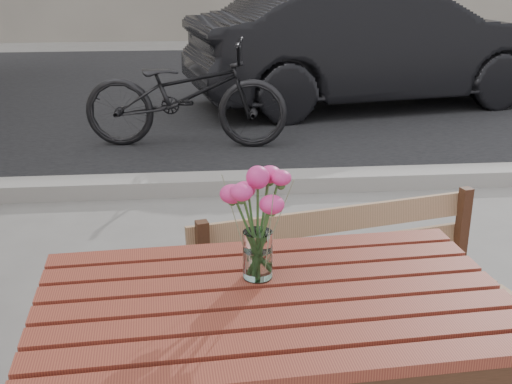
% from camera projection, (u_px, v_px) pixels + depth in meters
% --- Properties ---
extents(street, '(30.00, 8.12, 0.12)m').
position_uv_depth(street, '(236.00, 121.00, 6.78)').
color(street, black).
rests_on(street, ground).
extents(main_table, '(1.32, 0.83, 0.79)m').
position_uv_depth(main_table, '(273.00, 337.00, 1.78)').
color(main_table, maroon).
rests_on(main_table, ground).
extents(main_bench, '(1.29, 0.64, 0.77)m').
position_uv_depth(main_bench, '(347.00, 277.00, 2.53)').
color(main_bench, '#886446').
rests_on(main_bench, ground).
extents(main_vase, '(0.18, 0.18, 0.33)m').
position_uv_depth(main_vase, '(258.00, 210.00, 1.77)').
color(main_vase, white).
rests_on(main_vase, main_table).
extents(parked_car, '(4.54, 2.29, 1.43)m').
position_uv_depth(parked_car, '(376.00, 44.00, 7.48)').
color(parked_car, black).
rests_on(parked_car, ground).
extents(bicycle, '(1.93, 0.89, 0.98)m').
position_uv_depth(bicycle, '(185.00, 94.00, 5.84)').
color(bicycle, black).
rests_on(bicycle, ground).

